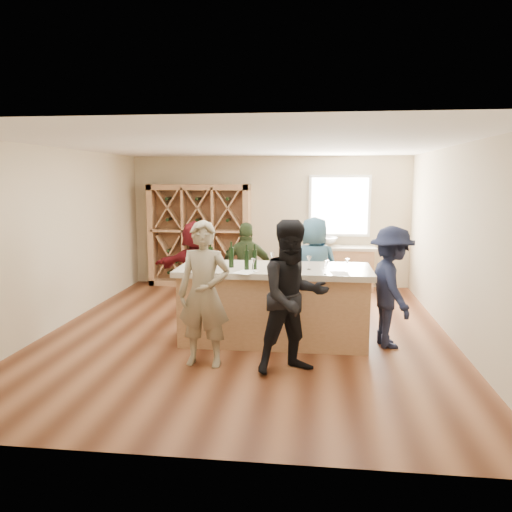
# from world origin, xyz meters

# --- Properties ---
(floor) EXTENTS (6.00, 7.00, 0.10)m
(floor) POSITION_xyz_m (0.00, 0.00, -0.05)
(floor) COLOR brown
(floor) RESTS_ON ground
(ceiling) EXTENTS (6.00, 7.00, 0.10)m
(ceiling) POSITION_xyz_m (0.00, 0.00, 2.85)
(ceiling) COLOR white
(ceiling) RESTS_ON ground
(wall_back) EXTENTS (6.00, 0.10, 2.80)m
(wall_back) POSITION_xyz_m (0.00, 3.55, 1.40)
(wall_back) COLOR #BFAD8A
(wall_back) RESTS_ON ground
(wall_front) EXTENTS (6.00, 0.10, 2.80)m
(wall_front) POSITION_xyz_m (0.00, -3.55, 1.40)
(wall_front) COLOR #BFAD8A
(wall_front) RESTS_ON ground
(wall_left) EXTENTS (0.10, 7.00, 2.80)m
(wall_left) POSITION_xyz_m (-3.05, 0.00, 1.40)
(wall_left) COLOR #BFAD8A
(wall_left) RESTS_ON ground
(wall_right) EXTENTS (0.10, 7.00, 2.80)m
(wall_right) POSITION_xyz_m (3.05, 0.00, 1.40)
(wall_right) COLOR #BFAD8A
(wall_right) RESTS_ON ground
(window_frame) EXTENTS (1.30, 0.06, 1.30)m
(window_frame) POSITION_xyz_m (1.50, 3.47, 1.75)
(window_frame) COLOR white
(window_frame) RESTS_ON wall_back
(window_pane) EXTENTS (1.18, 0.01, 1.18)m
(window_pane) POSITION_xyz_m (1.50, 3.44, 1.75)
(window_pane) COLOR white
(window_pane) RESTS_ON wall_back
(wine_rack) EXTENTS (2.20, 0.45, 2.20)m
(wine_rack) POSITION_xyz_m (-1.50, 3.27, 1.10)
(wine_rack) COLOR #AA7A51
(wine_rack) RESTS_ON floor
(back_counter_base) EXTENTS (1.60, 0.58, 0.86)m
(back_counter_base) POSITION_xyz_m (1.40, 3.20, 0.43)
(back_counter_base) COLOR #AA7A51
(back_counter_base) RESTS_ON floor
(back_counter_top) EXTENTS (1.70, 0.62, 0.06)m
(back_counter_top) POSITION_xyz_m (1.40, 3.20, 0.89)
(back_counter_top) COLOR #BDB19B
(back_counter_top) RESTS_ON back_counter_base
(sink) EXTENTS (0.54, 0.54, 0.19)m
(sink) POSITION_xyz_m (1.20, 3.20, 1.01)
(sink) COLOR silver
(sink) RESTS_ON back_counter_top
(faucet) EXTENTS (0.02, 0.02, 0.30)m
(faucet) POSITION_xyz_m (1.20, 3.38, 1.07)
(faucet) COLOR silver
(faucet) RESTS_ON back_counter_top
(tasting_counter_base) EXTENTS (2.60, 1.00, 1.00)m
(tasting_counter_base) POSITION_xyz_m (0.43, -0.34, 0.50)
(tasting_counter_base) COLOR #AA7A51
(tasting_counter_base) RESTS_ON floor
(tasting_counter_top) EXTENTS (2.72, 1.12, 0.08)m
(tasting_counter_top) POSITION_xyz_m (0.43, -0.34, 1.04)
(tasting_counter_top) COLOR #BDB19B
(tasting_counter_top) RESTS_ON tasting_counter_base
(wine_bottle_a) EXTENTS (0.09, 0.09, 0.30)m
(wine_bottle_a) POSITION_xyz_m (-0.46, -0.49, 1.23)
(wine_bottle_a) COLOR black
(wine_bottle_a) RESTS_ON tasting_counter_top
(wine_bottle_c) EXTENTS (0.07, 0.07, 0.29)m
(wine_bottle_c) POSITION_xyz_m (-0.18, -0.43, 1.22)
(wine_bottle_c) COLOR black
(wine_bottle_c) RESTS_ON tasting_counter_top
(wine_bottle_d) EXTENTS (0.09, 0.09, 0.27)m
(wine_bottle_d) POSITION_xyz_m (0.07, -0.60, 1.21)
(wine_bottle_d) COLOR black
(wine_bottle_d) RESTS_ON tasting_counter_top
(wine_bottle_e) EXTENTS (0.07, 0.07, 0.27)m
(wine_bottle_e) POSITION_xyz_m (0.17, -0.52, 1.22)
(wine_bottle_e) COLOR black
(wine_bottle_e) RESTS_ON tasting_counter_top
(wine_glass_a) EXTENTS (0.08, 0.08, 0.18)m
(wine_glass_a) POSITION_xyz_m (0.18, -0.76, 1.17)
(wine_glass_a) COLOR white
(wine_glass_a) RESTS_ON tasting_counter_top
(wine_glass_b) EXTENTS (0.07, 0.07, 0.16)m
(wine_glass_b) POSITION_xyz_m (0.60, -0.76, 1.16)
(wine_glass_b) COLOR white
(wine_glass_b) RESTS_ON tasting_counter_top
(wine_glass_c) EXTENTS (0.09, 0.09, 0.19)m
(wine_glass_c) POSITION_xyz_m (1.14, -0.81, 1.17)
(wine_glass_c) COLOR white
(wine_glass_c) RESTS_ON tasting_counter_top
(wine_glass_d) EXTENTS (0.09, 0.09, 0.19)m
(wine_glass_d) POSITION_xyz_m (0.92, -0.47, 1.18)
(wine_glass_d) COLOR white
(wine_glass_d) RESTS_ON tasting_counter_top
(wine_glass_e) EXTENTS (0.08, 0.08, 0.17)m
(wine_glass_e) POSITION_xyz_m (1.43, -0.58, 1.16)
(wine_glass_e) COLOR white
(wine_glass_e) RESTS_ON tasting_counter_top
(tasting_menu_a) EXTENTS (0.35, 0.40, 0.00)m
(tasting_menu_a) POSITION_xyz_m (0.08, -0.77, 1.08)
(tasting_menu_a) COLOR white
(tasting_menu_a) RESTS_ON tasting_counter_top
(tasting_menu_b) EXTENTS (0.23, 0.29, 0.00)m
(tasting_menu_b) POSITION_xyz_m (0.63, -0.73, 1.08)
(tasting_menu_b) COLOR white
(tasting_menu_b) RESTS_ON tasting_counter_top
(tasting_menu_c) EXTENTS (0.26, 0.33, 0.00)m
(tasting_menu_c) POSITION_xyz_m (1.32, -0.72, 1.08)
(tasting_menu_c) COLOR white
(tasting_menu_c) RESTS_ON tasting_counter_top
(person_near_left) EXTENTS (0.70, 0.54, 1.82)m
(person_near_left) POSITION_xyz_m (-0.36, -1.38, 0.91)
(person_near_left) COLOR gray
(person_near_left) RESTS_ON floor
(person_near_right) EXTENTS (1.02, 0.84, 1.85)m
(person_near_right) POSITION_xyz_m (0.75, -1.48, 0.92)
(person_near_right) COLOR black
(person_near_right) RESTS_ON floor
(person_server) EXTENTS (0.70, 1.16, 1.68)m
(person_server) POSITION_xyz_m (2.05, -0.38, 0.84)
(person_server) COLOR #191E38
(person_server) RESTS_ON floor
(person_far_mid) EXTENTS (0.96, 0.51, 1.61)m
(person_far_mid) POSITION_xyz_m (-0.12, 0.81, 0.81)
(person_far_mid) COLOR #263319
(person_far_mid) RESTS_ON floor
(person_far_right) EXTENTS (0.94, 0.72, 1.71)m
(person_far_right) POSITION_xyz_m (0.98, 0.80, 0.86)
(person_far_right) COLOR #335972
(person_far_right) RESTS_ON floor
(person_far_left) EXTENTS (1.52, 0.57, 1.63)m
(person_far_left) POSITION_xyz_m (-1.00, 0.85, 0.81)
(person_far_left) COLOR #590F14
(person_far_left) RESTS_ON floor
(wine_glass_f) EXTENTS (0.07, 0.07, 0.18)m
(wine_glass_f) POSITION_xyz_m (0.38, -0.14, 1.17)
(wine_glass_f) COLOR white
(wine_glass_f) RESTS_ON tasting_counter_top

